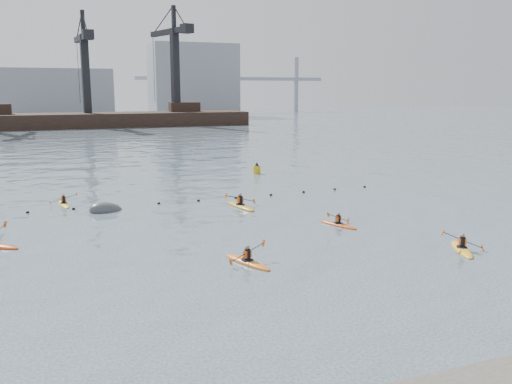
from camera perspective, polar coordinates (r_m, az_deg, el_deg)
ground at (r=21.07m, az=7.98°, el=-12.76°), size 400.00×400.00×0.00m
float_line at (r=41.19m, az=-8.18°, el=-1.02°), size 33.24×0.73×0.24m
barge_pier at (r=127.26m, az=-17.34°, el=7.38°), size 72.00×19.30×29.50m
skyline at (r=167.45m, az=-17.71°, el=10.59°), size 141.00×28.00×22.00m
kayaker_0 at (r=26.65m, az=-0.91°, el=-7.31°), size 2.14×3.30×1.12m
kayaker_1 at (r=30.71m, az=20.84°, el=-5.58°), size 2.09×3.23×1.25m
kayaker_3 at (r=39.06m, az=-1.67°, el=-1.43°), size 2.50×3.75×1.29m
kayaker_4 at (r=34.21m, az=8.64°, el=-3.36°), size 1.98×2.99×1.12m
kayaker_5 at (r=42.15m, az=-19.58°, el=-1.18°), size 2.00×3.00×1.00m
mooring_buoy at (r=39.31m, az=-15.47°, el=-1.92°), size 2.94×2.15×1.70m
nav_buoy at (r=54.40m, az=0.08°, el=2.37°), size 0.74×0.74×1.35m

